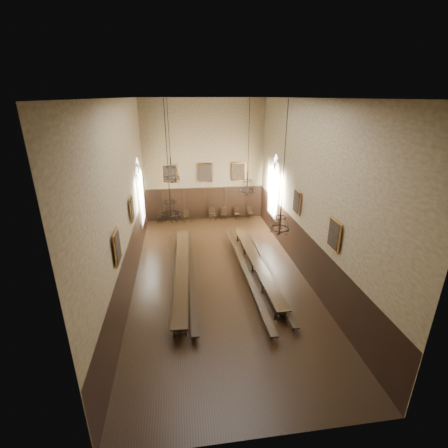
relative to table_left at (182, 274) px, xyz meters
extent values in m
cube|color=black|center=(2.01, 0.10, -0.39)|extent=(9.00, 18.00, 0.02)
cube|color=black|center=(2.01, 0.10, 8.63)|extent=(9.00, 18.00, 0.02)
cube|color=#907D59|center=(2.01, 9.11, 4.12)|extent=(9.00, 0.02, 9.00)
cube|color=#907D59|center=(2.01, -8.91, 4.12)|extent=(9.00, 0.02, 9.00)
cube|color=#907D59|center=(-2.50, 0.10, 4.12)|extent=(0.02, 18.00, 9.00)
cube|color=#907D59|center=(6.52, 0.10, 4.12)|extent=(0.02, 18.00, 9.00)
cube|color=black|center=(0.00, 0.00, 0.34)|extent=(1.06, 9.72, 0.07)
cube|color=black|center=(4.06, 0.29, 0.30)|extent=(0.85, 9.15, 0.06)
cube|color=black|center=(-0.44, 0.26, 0.03)|extent=(0.78, 9.60, 0.05)
cube|color=black|center=(0.48, 0.16, 0.06)|extent=(0.43, 10.30, 0.05)
cube|color=black|center=(3.39, -0.11, 0.07)|extent=(0.42, 10.65, 0.05)
cube|color=black|center=(4.64, -0.16, 0.04)|extent=(0.65, 9.74, 0.05)
cube|color=black|center=(-1.53, 8.69, 0.04)|extent=(0.43, 0.43, 0.05)
cube|color=black|center=(-1.53, 8.85, 0.27)|extent=(0.39, 0.08, 0.46)
cube|color=black|center=(-0.43, 8.61, 0.08)|extent=(0.49, 0.49, 0.05)
cube|color=black|center=(-0.43, 8.79, 0.34)|extent=(0.43, 0.11, 0.51)
cube|color=black|center=(0.56, 8.60, 0.06)|extent=(0.49, 0.49, 0.05)
cube|color=black|center=(0.56, 8.77, 0.30)|extent=(0.41, 0.13, 0.49)
cube|color=black|center=(2.51, 8.61, 0.10)|extent=(0.48, 0.48, 0.05)
cube|color=black|center=(2.51, 8.80, 0.37)|extent=(0.45, 0.07, 0.54)
cube|color=black|center=(3.41, 8.69, 0.07)|extent=(0.46, 0.46, 0.05)
cube|color=black|center=(3.41, 8.86, 0.31)|extent=(0.42, 0.08, 0.49)
cube|color=black|center=(4.50, 8.64, 0.05)|extent=(0.45, 0.45, 0.05)
cube|color=black|center=(4.50, 8.81, 0.29)|extent=(0.40, 0.09, 0.47)
cube|color=black|center=(5.55, 8.68, 0.05)|extent=(0.46, 0.46, 0.05)
cube|color=black|center=(5.55, 8.85, 0.29)|extent=(0.40, 0.09, 0.48)
cylinder|color=black|center=(-0.32, 3.05, 7.09)|extent=(0.03, 0.03, 3.06)
torus|color=black|center=(-0.32, 3.05, 4.43)|extent=(0.91, 0.91, 0.05)
torus|color=black|center=(-0.32, 3.05, 5.03)|extent=(0.58, 0.58, 0.04)
cylinder|color=black|center=(-0.32, 3.05, 4.92)|extent=(0.06, 0.06, 1.29)
cylinder|color=black|center=(3.98, 2.75, 6.68)|extent=(0.03, 0.03, 3.89)
torus|color=black|center=(3.98, 2.75, 3.61)|extent=(0.91, 0.91, 0.05)
torus|color=black|center=(3.98, 2.75, 4.20)|extent=(0.58, 0.58, 0.04)
cylinder|color=black|center=(3.98, 2.75, 4.09)|extent=(0.06, 0.06, 1.29)
cylinder|color=black|center=(-0.31, -2.25, 6.90)|extent=(0.03, 0.03, 3.43)
torus|color=black|center=(-0.31, -2.25, 4.16)|extent=(0.83, 0.83, 0.05)
torus|color=black|center=(-0.31, -2.25, 4.70)|extent=(0.53, 0.53, 0.04)
cylinder|color=black|center=(-0.31, -2.25, 4.60)|extent=(0.06, 0.06, 1.17)
cylinder|color=black|center=(4.23, -2.75, 6.54)|extent=(0.03, 0.03, 4.17)
torus|color=black|center=(4.23, -2.75, 3.46)|extent=(0.80, 0.80, 0.05)
torus|color=black|center=(4.23, -2.75, 3.98)|extent=(0.51, 0.51, 0.04)
cylinder|color=black|center=(4.23, -2.75, 3.88)|extent=(0.06, 0.06, 1.13)
cube|color=orange|center=(-0.59, 8.98, 3.32)|extent=(1.10, 0.12, 1.40)
cube|color=black|center=(-0.59, 8.98, 3.32)|extent=(0.98, 0.02, 1.28)
cube|color=orange|center=(2.01, 8.98, 3.32)|extent=(1.10, 0.12, 1.40)
cube|color=black|center=(2.01, 8.98, 3.32)|extent=(0.98, 0.02, 1.28)
cube|color=orange|center=(4.61, 8.98, 3.32)|extent=(1.10, 0.12, 1.40)
cube|color=black|center=(4.61, 8.98, 3.32)|extent=(0.98, 0.02, 1.28)
cube|color=orange|center=(-2.37, 1.10, 3.32)|extent=(0.12, 1.00, 1.30)
cube|color=black|center=(-2.37, 1.10, 3.32)|extent=(0.02, 0.88, 1.18)
cube|color=orange|center=(-2.37, -3.40, 3.32)|extent=(0.12, 1.00, 1.30)
cube|color=black|center=(-2.37, -3.40, 3.32)|extent=(0.02, 0.88, 1.18)
cube|color=orange|center=(6.39, 1.10, 3.32)|extent=(0.12, 1.00, 1.30)
cube|color=black|center=(6.39, 1.10, 3.32)|extent=(0.02, 0.88, 1.18)
cube|color=orange|center=(6.39, -3.40, 3.32)|extent=(0.12, 1.00, 1.30)
cube|color=black|center=(6.39, -3.40, 3.32)|extent=(0.02, 0.88, 1.18)
camera|label=1|loc=(0.12, -15.03, 8.71)|focal=26.00mm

